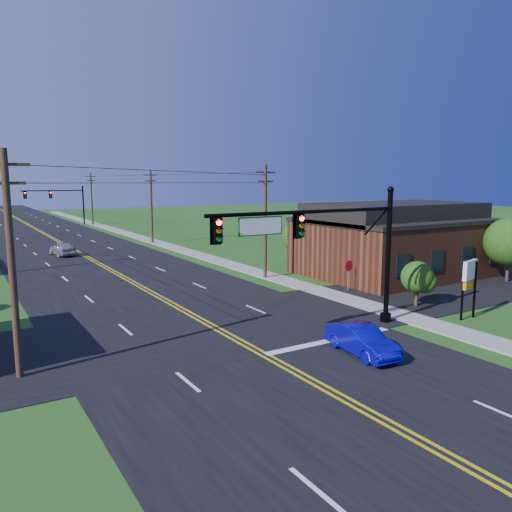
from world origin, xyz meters
TOP-DOWN VIEW (x-y plane):
  - ground at (0.00, 0.00)m, footprint 260.00×260.00m
  - road_main at (0.00, 50.00)m, footprint 16.00×220.00m
  - road_cross at (0.00, 12.00)m, footprint 70.00×10.00m
  - sidewalk at (10.50, 40.00)m, footprint 2.00×160.00m
  - signal_mast_main at (4.34, 8.00)m, footprint 11.30×0.60m
  - signal_mast_far at (4.44, 80.00)m, footprint 10.98×0.60m
  - brick_building at (20.00, 18.00)m, footprint 14.20×11.20m
  - utility_pole_left_a at (-9.50, 10.00)m, footprint 1.80×0.28m
  - utility_pole_right_a at (9.80, 22.00)m, footprint 1.80×0.28m
  - utility_pole_right_b at (9.80, 48.00)m, footprint 1.80×0.28m
  - utility_pole_right_c at (9.80, 78.00)m, footprint 1.80×0.28m
  - tree_right_front at (25.00, 11.00)m, footprint 3.80×3.80m
  - tree_right_back at (16.00, 26.00)m, footprint 3.00×3.00m
  - shrub_corner at (13.00, 9.50)m, footprint 2.00×2.00m
  - blue_car at (3.96, 4.77)m, footprint 1.82×4.14m
  - distant_car at (-1.71, 43.05)m, footprint 2.23×4.46m
  - stop_sign at (12.20, 14.87)m, footprint 0.80×0.13m
  - pylon_sign at (13.26, 6.05)m, footprint 1.63×0.67m

SIDE VIEW (x-z plane):
  - ground at x=0.00m, z-range 0.00..0.00m
  - road_main at x=0.00m, z-range 0.00..0.04m
  - road_cross at x=0.00m, z-range 0.00..0.04m
  - sidewalk at x=10.50m, z-range 0.00..0.08m
  - blue_car at x=3.96m, z-range 0.00..1.32m
  - distant_car at x=-1.71m, z-range 0.00..1.46m
  - stop_sign at x=12.20m, z-range 0.50..2.75m
  - shrub_corner at x=13.00m, z-range 0.42..3.28m
  - brick_building at x=20.00m, z-range 0.00..4.70m
  - pylon_sign at x=13.26m, z-range 0.77..4.13m
  - tree_right_back at x=16.00m, z-range 0.55..4.65m
  - tree_right_front at x=25.00m, z-range 0.60..5.60m
  - signal_mast_far at x=4.44m, z-range 0.81..8.29m
  - utility_pole_left_a at x=-9.50m, z-range 0.22..9.22m
  - utility_pole_right_a at x=9.80m, z-range 0.22..9.22m
  - utility_pole_right_b at x=9.80m, z-range 0.22..9.22m
  - utility_pole_right_c at x=9.80m, z-range 0.22..9.22m
  - signal_mast_main at x=4.34m, z-range 1.01..8.49m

